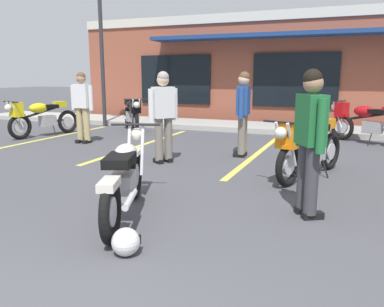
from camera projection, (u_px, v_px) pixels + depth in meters
name	position (u px, v px, depth m)	size (l,w,h in m)	color
ground_plane	(200.00, 200.00, 5.16)	(80.00, 80.00, 0.00)	#47474C
sidewalk_kerb	(286.00, 129.00, 11.49)	(22.00, 1.80, 0.14)	#A8A59E
brick_storefront_building	(306.00, 70.00, 14.85)	(15.65, 6.38, 3.61)	brown
painted_stall_lines	(258.00, 153.00, 8.24)	(11.07, 4.80, 0.01)	#DBCC4C
motorcycle_foreground_classic	(125.00, 178.00, 4.46)	(1.06, 2.01, 0.98)	black
motorcycle_red_sportbike	(308.00, 146.00, 6.11)	(1.04, 2.02, 0.98)	black
motorcycle_black_cruiser	(132.00, 113.00, 11.43)	(1.55, 1.74, 0.98)	black
motorcycle_silver_naked	(41.00, 117.00, 10.36)	(0.85, 2.07, 0.98)	black
motorcycle_blue_standard	(365.00, 121.00, 9.33)	(1.85, 1.39, 0.98)	black
person_in_black_shirt	(163.00, 112.00, 7.14)	(0.42, 0.56, 1.68)	black
person_in_shorts_foreground	(310.00, 135.00, 4.37)	(0.41, 0.56, 1.68)	black
person_by_back_row	(82.00, 103.00, 9.31)	(0.60, 0.28, 1.68)	black
person_near_building	(243.00, 109.00, 7.72)	(0.30, 0.61, 1.68)	black
helmet_on_pavement	(126.00, 242.00, 3.54)	(0.26, 0.26, 0.26)	silver
parking_lot_lamp_post	(98.00, 26.00, 11.86)	(0.24, 0.76, 4.70)	#2D2D33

